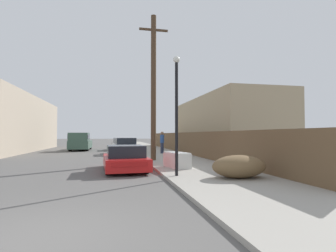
{
  "coord_description": "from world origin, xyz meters",
  "views": [
    {
      "loc": [
        1.26,
        -4.49,
        1.67
      ],
      "look_at": [
        4.77,
        12.1,
        2.24
      ],
      "focal_mm": 28.0,
      "sensor_mm": 36.0,
      "label": 1
    }
  ],
  "objects": [
    {
      "name": "brush_pile",
      "position": [
        5.72,
        4.25,
        0.53
      ],
      "size": [
        1.99,
        1.32,
        0.82
      ],
      "color": "brown",
      "rests_on": "sidewalk_curb"
    },
    {
      "name": "parked_sports_car_red",
      "position": [
        1.82,
        7.94,
        0.54
      ],
      "size": [
        2.09,
        4.21,
        1.19
      ],
      "rotation": [
        0.0,
        0.0,
        0.05
      ],
      "color": "red",
      "rests_on": "ground"
    },
    {
      "name": "sidewalk_curb",
      "position": [
        5.3,
        23.5,
        0.06
      ],
      "size": [
        4.2,
        63.0,
        0.12
      ],
      "primitive_type": "cube",
      "color": "#9E998E",
      "rests_on": "ground"
    },
    {
      "name": "utility_pole",
      "position": [
        3.71,
        11.44,
        4.71
      ],
      "size": [
        1.8,
        0.33,
        9.0
      ],
      "color": "#4C3826",
      "rests_on": "sidewalk_curb"
    },
    {
      "name": "wooden_fence",
      "position": [
        7.25,
        18.04,
        1.0
      ],
      "size": [
        0.08,
        33.81,
        1.76
      ],
      "primitive_type": "cube",
      "color": "brown",
      "rests_on": "sidewalk_curb"
    },
    {
      "name": "pickup_truck",
      "position": [
        -2.14,
        24.83,
        0.94
      ],
      "size": [
        2.01,
        5.49,
        1.88
      ],
      "rotation": [
        0.0,
        0.0,
        3.14
      ],
      "color": "#385647",
      "rests_on": "ground"
    },
    {
      "name": "pedestrian",
      "position": [
        5.33,
        17.16,
        1.07
      ],
      "size": [
        0.34,
        0.34,
        1.82
      ],
      "color": "#282D42",
      "rests_on": "sidewalk_curb"
    },
    {
      "name": "car_parked_far",
      "position": [
        2.15,
        24.64,
        0.62
      ],
      "size": [
        2.03,
        4.33,
        1.34
      ],
      "rotation": [
        0.0,
        0.0,
        0.07
      ],
      "color": "gray",
      "rests_on": "ground"
    },
    {
      "name": "street_lamp",
      "position": [
        3.65,
        5.21,
        2.79
      ],
      "size": [
        0.26,
        0.26,
        4.58
      ],
      "color": "black",
      "rests_on": "sidewalk_curb"
    },
    {
      "name": "car_parked_mid",
      "position": [
        2.3,
        18.55,
        0.65
      ],
      "size": [
        2.19,
        4.26,
        1.4
      ],
      "rotation": [
        0.0,
        0.0,
        0.08
      ],
      "color": "silver",
      "rests_on": "ground"
    },
    {
      "name": "ground_plane",
      "position": [
        0.0,
        0.0,
        0.0
      ],
      "size": [
        220.0,
        220.0,
        0.0
      ],
      "primitive_type": "plane",
      "color": "#595654"
    },
    {
      "name": "building_right_house",
      "position": [
        12.32,
        20.53,
        2.66
      ],
      "size": [
        6.0,
        16.05,
        5.33
      ],
      "primitive_type": "cube",
      "color": "tan",
      "rests_on": "ground"
    },
    {
      "name": "building_left_block",
      "position": [
        -9.85,
        24.87,
        2.78
      ],
      "size": [
        7.0,
        19.02,
        5.56
      ],
      "primitive_type": "cube",
      "color": "tan",
      "rests_on": "ground"
    },
    {
      "name": "discarded_fridge",
      "position": [
        4.25,
        7.6,
        0.48
      ],
      "size": [
        1.05,
        1.7,
        0.74
      ],
      "rotation": [
        0.0,
        0.0,
        0.22
      ],
      "color": "silver",
      "rests_on": "sidewalk_curb"
    }
  ]
}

